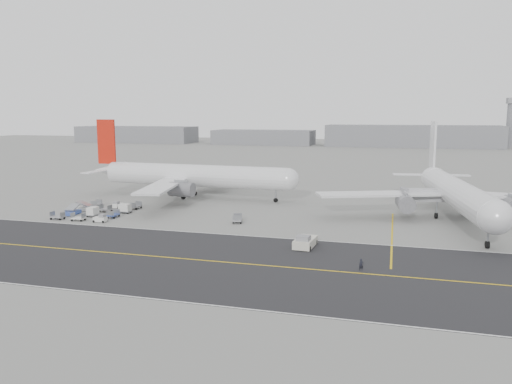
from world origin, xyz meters
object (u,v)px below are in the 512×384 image
(airliner_a, at_px, (190,175))
(ground_crew_a, at_px, (361,265))
(pushback_tug, at_px, (305,242))
(control_tower, at_px, (512,122))
(airliner_b, at_px, (455,192))
(jet_bridge, at_px, (439,197))

(airliner_a, bearing_deg, ground_crew_a, -134.33)
(airliner_a, xyz_separation_m, pushback_tug, (36.52, -40.03, -4.76))
(control_tower, bearing_deg, airliner_b, -103.50)
(control_tower, xyz_separation_m, ground_crew_a, (-73.88, -281.87, -15.41))
(airliner_a, distance_m, jet_bridge, 59.34)
(control_tower, height_order, ground_crew_a, control_tower)
(pushback_tug, distance_m, ground_crew_a, 13.66)
(airliner_a, relative_size, airliner_b, 1.02)
(airliner_b, xyz_separation_m, pushback_tug, (-25.01, -29.19, -4.67))
(airliner_b, height_order, jet_bridge, airliner_b)
(airliner_a, xyz_separation_m, ground_crew_a, (45.90, -49.96, -4.81))
(airliner_a, relative_size, pushback_tug, 7.46)
(jet_bridge, bearing_deg, ground_crew_a, -120.74)
(control_tower, bearing_deg, jet_bridge, -104.27)
(control_tower, xyz_separation_m, jet_bridge, (-61.02, -239.98, -12.17))
(airliner_b, xyz_separation_m, jet_bridge, (-2.76, 2.77, -1.47))
(jet_bridge, distance_m, ground_crew_a, 43.95)
(pushback_tug, relative_size, jet_bridge, 0.49)
(control_tower, relative_size, pushback_tug, 4.10)
(airliner_a, bearing_deg, pushback_tug, -134.53)
(pushback_tug, bearing_deg, airliner_a, 137.05)
(control_tower, bearing_deg, ground_crew_a, -104.69)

